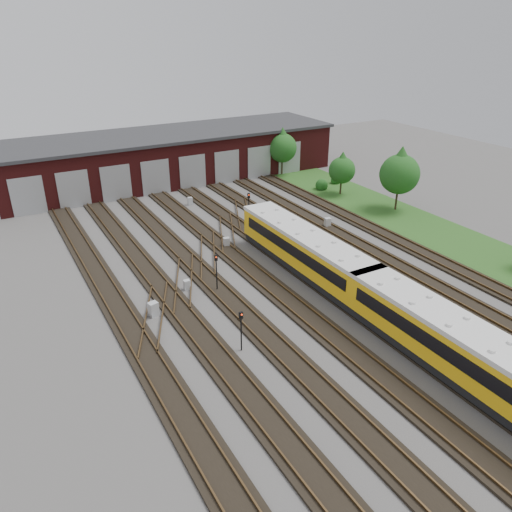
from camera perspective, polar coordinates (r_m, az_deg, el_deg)
ground at (r=38.47m, az=8.77°, el=-6.51°), size 120.00×120.00×0.00m
track_network at (r=38.72m, az=8.05°, el=-6.06°), size 30.40×70.00×0.33m
maintenance_shed at (r=70.55m, az=-11.52°, el=10.98°), size 51.00×12.50×6.35m
grass_verge at (r=56.92m, az=17.89°, el=3.41°), size 8.00×55.00×0.05m
metro_train at (r=33.27m, az=21.64°, el=-9.48°), size 3.02×48.79×3.47m
signal_mast_0 at (r=33.09m, az=-1.71°, el=-8.01°), size 0.26×0.24×3.01m
signal_mast_1 at (r=40.19m, az=-4.55°, el=-1.41°), size 0.28×0.27×3.26m
signal_mast_2 at (r=54.67m, az=-0.83°, el=6.06°), size 0.32×0.30×3.19m
signal_mast_3 at (r=46.03m, az=5.31°, el=2.14°), size 0.29×0.28×3.23m
relay_cabinet_0 at (r=38.25m, az=-11.65°, el=-5.98°), size 0.79×0.71×1.14m
relay_cabinet_1 at (r=41.44m, az=-7.89°, el=-3.28°), size 0.53×0.44×0.86m
relay_cabinet_2 at (r=48.78m, az=-3.40°, el=1.57°), size 0.68×0.61×0.97m
relay_cabinet_3 at (r=60.69m, az=-7.54°, el=6.24°), size 0.62×0.55×0.93m
relay_cabinet_4 at (r=54.00m, az=8.17°, el=3.80°), size 0.69×0.60×1.03m
tree_0 at (r=71.86m, az=3.04°, el=12.62°), size 4.06×4.06×6.72m
tree_1 at (r=64.04m, az=9.82°, el=9.98°), size 3.32×3.32×5.50m
tree_2 at (r=59.54m, az=16.15°, el=9.48°), size 4.53×4.53×7.51m
bush_1 at (r=66.38m, az=7.52°, el=8.23°), size 1.62×1.62×1.62m
bush_2 at (r=69.18m, az=9.09°, el=8.69°), size 1.29×1.29×1.29m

